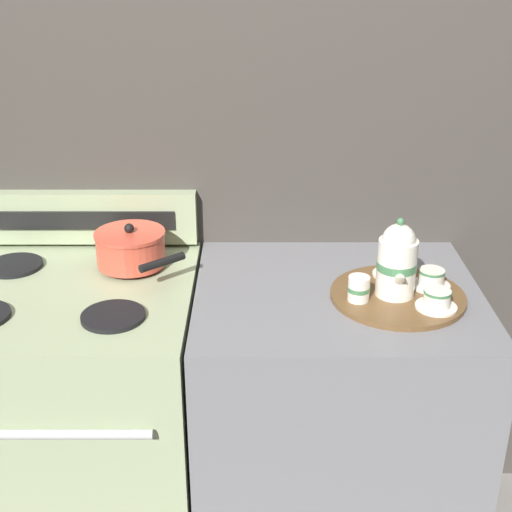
{
  "coord_description": "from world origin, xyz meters",
  "views": [
    {
      "loc": [
        0.14,
        -1.73,
        1.82
      ],
      "look_at": [
        0.15,
        0.05,
        1.01
      ],
      "focal_mm": 50.0,
      "sensor_mm": 36.0,
      "label": 1
    }
  ],
  "objects_px": {
    "serving_tray": "(395,296)",
    "creamer_jug": "(356,288)",
    "teapot": "(394,260)",
    "teacup_left": "(428,277)",
    "teacup_right": "(389,267)",
    "saucepan": "(128,248)",
    "teacup_front": "(434,299)",
    "stove": "(75,429)"
  },
  "relations": [
    {
      "from": "saucepan",
      "to": "teacup_left",
      "type": "relative_size",
      "value": 2.65
    },
    {
      "from": "teapot",
      "to": "teacup_front",
      "type": "relative_size",
      "value": 2.03
    },
    {
      "from": "teapot",
      "to": "creamer_jug",
      "type": "height_order",
      "value": "teapot"
    },
    {
      "from": "teacup_left",
      "to": "stove",
      "type": "bearing_deg",
      "value": -179.79
    },
    {
      "from": "serving_tray",
      "to": "creamer_jug",
      "type": "bearing_deg",
      "value": -161.98
    },
    {
      "from": "teacup_front",
      "to": "teacup_right",
      "type": "bearing_deg",
      "value": 113.06
    },
    {
      "from": "teacup_left",
      "to": "saucepan",
      "type": "bearing_deg",
      "value": 170.12
    },
    {
      "from": "teacup_right",
      "to": "creamer_jug",
      "type": "distance_m",
      "value": 0.19
    },
    {
      "from": "saucepan",
      "to": "teacup_right",
      "type": "height_order",
      "value": "saucepan"
    },
    {
      "from": "teapot",
      "to": "serving_tray",
      "type": "bearing_deg",
      "value": 25.73
    },
    {
      "from": "saucepan",
      "to": "teacup_left",
      "type": "bearing_deg",
      "value": -9.88
    },
    {
      "from": "teacup_right",
      "to": "teacup_front",
      "type": "height_order",
      "value": "same"
    },
    {
      "from": "saucepan",
      "to": "stove",
      "type": "bearing_deg",
      "value": -139.34
    },
    {
      "from": "serving_tray",
      "to": "creamer_jug",
      "type": "height_order",
      "value": "creamer_jug"
    },
    {
      "from": "serving_tray",
      "to": "teacup_front",
      "type": "height_order",
      "value": "teacup_front"
    },
    {
      "from": "teacup_left",
      "to": "creamer_jug",
      "type": "xyz_separation_m",
      "value": [
        -0.21,
        -0.08,
        0.01
      ]
    },
    {
      "from": "teacup_right",
      "to": "creamer_jug",
      "type": "bearing_deg",
      "value": -127.59
    },
    {
      "from": "stove",
      "to": "saucepan",
      "type": "distance_m",
      "value": 0.57
    },
    {
      "from": "creamer_jug",
      "to": "stove",
      "type": "bearing_deg",
      "value": 174.45
    },
    {
      "from": "serving_tray",
      "to": "teacup_left",
      "type": "distance_m",
      "value": 0.11
    },
    {
      "from": "saucepan",
      "to": "serving_tray",
      "type": "relative_size",
      "value": 0.79
    },
    {
      "from": "teapot",
      "to": "teacup_left",
      "type": "relative_size",
      "value": 2.03
    },
    {
      "from": "serving_tray",
      "to": "saucepan",
      "type": "bearing_deg",
      "value": 165.51
    },
    {
      "from": "serving_tray",
      "to": "teacup_left",
      "type": "relative_size",
      "value": 3.36
    },
    {
      "from": "teacup_right",
      "to": "teacup_front",
      "type": "bearing_deg",
      "value": -66.94
    },
    {
      "from": "stove",
      "to": "teacup_right",
      "type": "bearing_deg",
      "value": 4.34
    },
    {
      "from": "teacup_right",
      "to": "teacup_front",
      "type": "xyz_separation_m",
      "value": [
        0.08,
        -0.19,
        0.0
      ]
    },
    {
      "from": "serving_tray",
      "to": "teacup_front",
      "type": "xyz_separation_m",
      "value": [
        0.08,
        -0.08,
        0.03
      ]
    },
    {
      "from": "stove",
      "to": "serving_tray",
      "type": "relative_size",
      "value": 2.62
    },
    {
      "from": "teapot",
      "to": "creamer_jug",
      "type": "xyz_separation_m",
      "value": [
        -0.1,
        -0.03,
        -0.07
      ]
    },
    {
      "from": "stove",
      "to": "teacup_front",
      "type": "bearing_deg",
      "value": -6.93
    },
    {
      "from": "stove",
      "to": "teacup_right",
      "type": "distance_m",
      "value": 1.04
    },
    {
      "from": "teapot",
      "to": "saucepan",
      "type": "bearing_deg",
      "value": 164.94
    },
    {
      "from": "saucepan",
      "to": "teacup_left",
      "type": "distance_m",
      "value": 0.85
    },
    {
      "from": "teapot",
      "to": "teacup_right",
      "type": "relative_size",
      "value": 2.03
    },
    {
      "from": "teacup_left",
      "to": "creamer_jug",
      "type": "relative_size",
      "value": 1.6
    },
    {
      "from": "creamer_jug",
      "to": "teacup_right",
      "type": "bearing_deg",
      "value": 52.41
    },
    {
      "from": "teacup_left",
      "to": "creamer_jug",
      "type": "bearing_deg",
      "value": -158.53
    },
    {
      "from": "teacup_left",
      "to": "teacup_front",
      "type": "height_order",
      "value": "same"
    },
    {
      "from": "teacup_right",
      "to": "creamer_jug",
      "type": "xyz_separation_m",
      "value": [
        -0.11,
        -0.15,
        0.01
      ]
    },
    {
      "from": "saucepan",
      "to": "teacup_right",
      "type": "distance_m",
      "value": 0.74
    },
    {
      "from": "stove",
      "to": "creamer_jug",
      "type": "bearing_deg",
      "value": -5.55
    }
  ]
}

